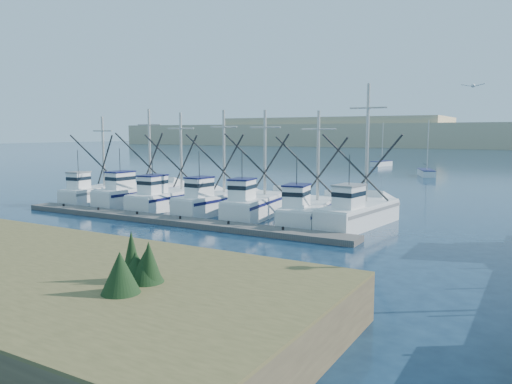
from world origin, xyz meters
TOP-DOWN VIEW (x-y plane):
  - ground at (0.00, 0.00)m, footprint 500.00×500.00m
  - floating_dock at (-6.01, 5.83)m, footprint 27.73×2.00m
  - dune_ridge at (0.00, 210.00)m, footprint 360.00×60.00m
  - trawler_fleet at (-5.68, 10.86)m, footprint 27.80×8.80m
  - sailboat_near at (1.91, 53.78)m, footprint 3.67×6.12m
  - sailboat_far at (-9.89, 71.90)m, footprint 2.90×5.60m
  - flying_gull at (13.09, 8.71)m, footprint 1.19×0.22m

SIDE VIEW (x-z plane):
  - ground at x=0.00m, z-range 0.00..0.00m
  - floating_dock at x=-6.01m, z-range 0.00..0.37m
  - sailboat_near at x=1.91m, z-range -3.55..4.55m
  - sailboat_far at x=-9.89m, z-range -3.55..4.55m
  - trawler_fleet at x=-5.68m, z-range -3.89..5.77m
  - dune_ridge at x=0.00m, z-range 0.00..10.00m
  - flying_gull at x=13.09m, z-range 8.78..9.00m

